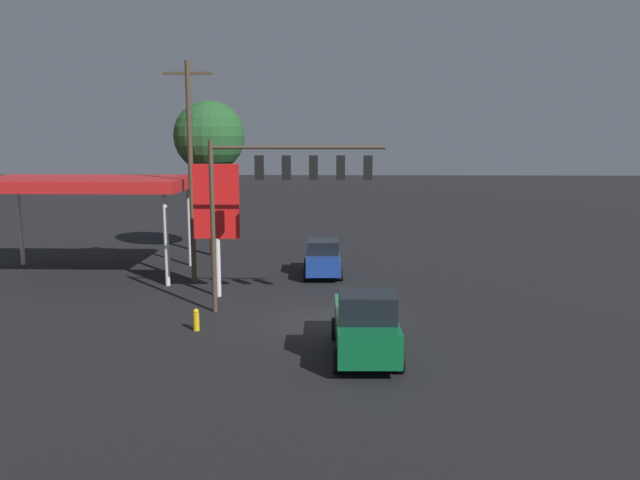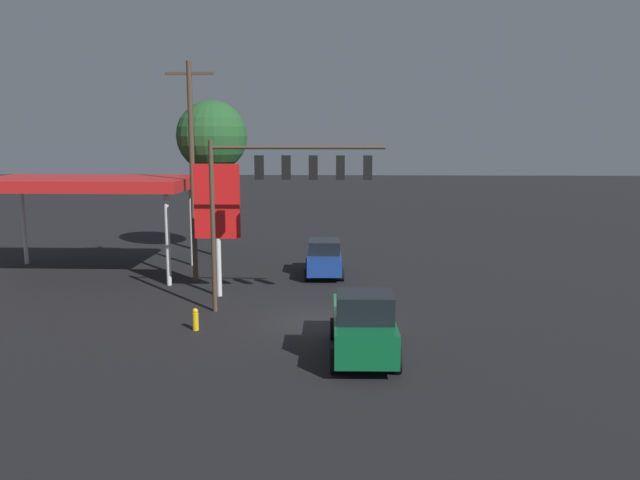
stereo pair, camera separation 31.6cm
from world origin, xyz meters
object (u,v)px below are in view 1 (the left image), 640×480
at_px(utility_pole, 191,169).
at_px(fire_hydrant, 196,320).
at_px(street_tree, 209,137).
at_px(price_sign, 216,206).
at_px(pickup_parked, 365,325).
at_px(sedan_waiting, 323,258).
at_px(traffic_signal_assembly, 284,181).

distance_m(utility_pole, fire_hydrant, 10.00).
height_order(street_tree, fire_hydrant, street_tree).
bearing_deg(price_sign, street_tree, -77.17).
distance_m(pickup_parked, sedan_waiting, 12.85).
distance_m(traffic_signal_assembly, street_tree, 14.21).
relative_size(utility_pole, fire_hydrant, 12.65).
relative_size(sedan_waiting, street_tree, 0.46).
xyz_separation_m(pickup_parked, fire_hydrant, (6.43, -2.68, -0.67)).
bearing_deg(pickup_parked, price_sign, -141.89).
height_order(pickup_parked, street_tree, street_tree).
bearing_deg(fire_hydrant, pickup_parked, 157.42).
bearing_deg(fire_hydrant, utility_pole, -76.61).
height_order(utility_pole, price_sign, utility_pole).
bearing_deg(street_tree, utility_pole, 94.04).
xyz_separation_m(traffic_signal_assembly, utility_pole, (5.19, -5.48, 0.24)).
height_order(traffic_signal_assembly, utility_pole, utility_pole).
xyz_separation_m(sedan_waiting, street_tree, (7.14, -5.53, 6.50)).
xyz_separation_m(utility_pole, price_sign, (-1.82, 2.87, -1.59)).
height_order(traffic_signal_assembly, fire_hydrant, traffic_signal_assembly).
height_order(price_sign, sedan_waiting, price_sign).
height_order(utility_pole, sedan_waiting, utility_pole).
distance_m(pickup_parked, fire_hydrant, 7.00).
bearing_deg(pickup_parked, utility_pole, -143.65).
distance_m(street_tree, fire_hydrant, 17.26).
bearing_deg(traffic_signal_assembly, price_sign, -37.72).
distance_m(utility_pole, sedan_waiting, 8.45).
relative_size(price_sign, fire_hydrant, 7.07).
distance_m(pickup_parked, street_tree, 21.28).
distance_m(traffic_signal_assembly, sedan_waiting, 8.83).
distance_m(utility_pole, street_tree, 7.59).
bearing_deg(price_sign, utility_pole, -57.65).
bearing_deg(utility_pole, price_sign, 122.35).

